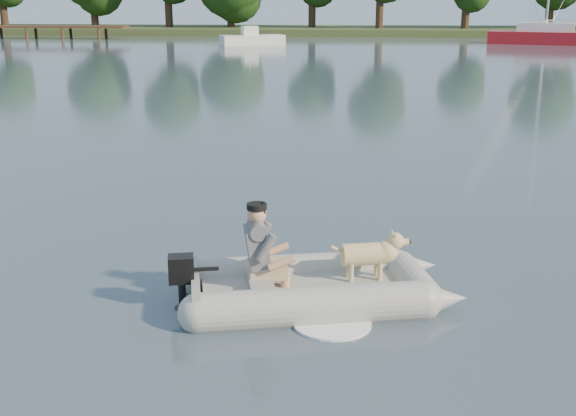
# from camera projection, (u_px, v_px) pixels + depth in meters

# --- Properties ---
(water) EXTENTS (160.00, 160.00, 0.00)m
(water) POSITION_uv_depth(u_px,v_px,m) (230.00, 319.00, 7.58)
(water) COLOR slate
(water) RESTS_ON ground
(shore_bank) EXTENTS (160.00, 12.00, 0.70)m
(shore_bank) POSITION_uv_depth(u_px,v_px,m) (338.00, 31.00, 66.80)
(shore_bank) COLOR #47512D
(shore_bank) RESTS_ON water
(dock) EXTENTS (18.00, 2.00, 1.04)m
(dock) POSITION_uv_depth(u_px,v_px,m) (19.00, 32.00, 59.28)
(dock) COLOR #4C331E
(dock) RESTS_ON water
(dinghy) EXTENTS (4.82, 3.97, 1.22)m
(dinghy) POSITION_uv_depth(u_px,v_px,m) (315.00, 257.00, 7.89)
(dinghy) COLOR #999994
(dinghy) RESTS_ON water
(man) EXTENTS (0.74, 0.67, 0.94)m
(man) POSITION_uv_depth(u_px,v_px,m) (259.00, 244.00, 7.81)
(man) COLOR slate
(man) RESTS_ON dinghy
(dog) EXTENTS (0.86, 0.47, 0.54)m
(dog) POSITION_uv_depth(u_px,v_px,m) (364.00, 258.00, 8.03)
(dog) COLOR tan
(dog) RESTS_ON dinghy
(outboard_motor) EXTENTS (0.41, 0.33, 0.69)m
(outboard_motor) POSITION_uv_depth(u_px,v_px,m) (182.00, 285.00, 7.76)
(outboard_motor) COLOR black
(outboard_motor) RESTS_ON dinghy
(motorboat) EXTENTS (4.93, 3.44, 1.95)m
(motorboat) POSITION_uv_depth(u_px,v_px,m) (252.00, 32.00, 50.75)
(motorboat) COLOR white
(motorboat) RESTS_ON water
(sailboat) EXTENTS (9.27, 5.18, 12.21)m
(sailboat) POSITION_uv_depth(u_px,v_px,m) (552.00, 37.00, 51.97)
(sailboat) COLOR maroon
(sailboat) RESTS_ON water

